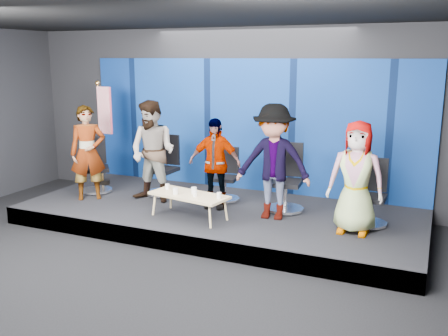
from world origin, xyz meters
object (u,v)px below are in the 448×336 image
Objects in this scene: mug_e at (219,195)px; flag_stand at (104,131)px; chair_a at (96,174)px; panelist_a at (88,153)px; mug_b at (175,191)px; mug_c at (194,190)px; panelist_d at (273,162)px; chair_c at (226,183)px; chair_b at (164,175)px; mug_a at (167,187)px; mug_d at (195,194)px; panelist_b at (153,152)px; panelist_c at (215,163)px; coffee_table at (189,196)px; chair_d at (286,189)px; panelist_e at (356,178)px; chair_e at (370,203)px.

mug_e is 3.46m from flag_stand.
chair_a is 0.93m from flag_stand.
mug_b is (2.06, -0.37, -0.42)m from panelist_a.
mug_c is 1.19× the size of mug_e.
panelist_d is (3.74, -0.18, 0.59)m from chair_a.
mug_b is (2.26, -0.83, 0.10)m from chair_a.
panelist_a is at bearing -165.69° from chair_c.
mug_c is at bearing -38.61° from chair_b.
mug_c is (0.55, -0.07, 0.01)m from mug_a.
mug_d is (0.65, -0.22, -0.00)m from mug_a.
panelist_b is at bearing -77.86° from chair_b.
panelist_c is 2.81m from flag_stand.
coffee_table is at bearing 150.01° from mug_d.
chair_d reaches higher than mug_e.
panelist_e reaches higher than coffee_table.
panelist_b is 2.51m from chair_d.
mug_c is (1.20, -1.06, 0.08)m from chair_b.
chair_b reaches higher than mug_e.
mug_d is (0.36, 0.00, -0.01)m from mug_b.
panelist_e reaches higher than mug_e.
coffee_table is 16.88× the size of mug_d.
chair_d is 12.83× the size of mug_e.
mug_b is (0.85, -0.71, -0.48)m from panelist_b.
mug_a is at bearing -173.62° from panelist_e.
flag_stand reaches higher than mug_c.
chair_e reaches higher than coffee_table.
panelist_a is at bearing 171.25° from mug_d.
chair_e is 2.86m from mug_c.
chair_d is at bearing 37.87° from mug_c.
panelist_a is at bearing -172.73° from chair_d.
chair_b is 3.95m from chair_e.
panelist_b is at bearing 177.97° from panelist_c.
mug_d is at bearing -48.90° from panelist_a.
panelist_d is (1.13, -0.16, 0.15)m from panelist_c.
panelist_a is 0.94× the size of panelist_b.
panelist_a is 1.25m from panelist_b.
chair_d is (1.21, 0.34, -0.41)m from panelist_c.
panelist_d is at bearing 174.53° from panelist_e.
flag_stand reaches higher than mug_d.
panelist_b is 1.68m from flag_stand.
chair_d is 1.11× the size of chair_e.
panelist_b is at bearing 158.53° from mug_e.
panelist_a is 19.48× the size of mug_a.
chair_e is (1.53, 0.30, -0.60)m from panelist_d.
panelist_c is at bearing 7.85° from panelist_b.
panelist_e reaches higher than panelist_c.
mug_a is at bearing 141.82° from mug_b.
chair_b is at bearing 170.73° from panelist_e.
flag_stand reaches higher than panelist_a.
chair_a is at bearing 164.87° from mug_c.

